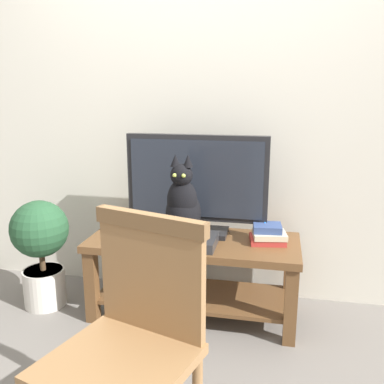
{
  "coord_description": "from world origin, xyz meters",
  "views": [
    {
      "loc": [
        0.48,
        -1.85,
        1.39
      ],
      "look_at": [
        0.0,
        0.47,
        0.81
      ],
      "focal_mm": 39.38,
      "sensor_mm": 36.0,
      "label": 1
    }
  ],
  "objects_px": {
    "cat": "(183,206)",
    "book_stack": "(268,234)",
    "potted_plant": "(41,245)",
    "wooden_chair": "(133,329)",
    "tv_stand": "(194,262)",
    "tv": "(197,183)",
    "media_box": "(183,240)"
  },
  "relations": [
    {
      "from": "media_box",
      "to": "book_stack",
      "type": "distance_m",
      "value": 0.5
    },
    {
      "from": "tv_stand",
      "to": "cat",
      "type": "height_order",
      "value": "cat"
    },
    {
      "from": "wooden_chair",
      "to": "book_stack",
      "type": "xyz_separation_m",
      "value": [
        0.45,
        1.13,
        -0.0
      ]
    },
    {
      "from": "cat",
      "to": "book_stack",
      "type": "distance_m",
      "value": 0.54
    },
    {
      "from": "potted_plant",
      "to": "book_stack",
      "type": "bearing_deg",
      "value": 4.99
    },
    {
      "from": "tv",
      "to": "potted_plant",
      "type": "height_order",
      "value": "tv"
    },
    {
      "from": "wooden_chair",
      "to": "book_stack",
      "type": "relative_size",
      "value": 4.1
    },
    {
      "from": "book_stack",
      "to": "potted_plant",
      "type": "distance_m",
      "value": 1.44
    },
    {
      "from": "cat",
      "to": "book_stack",
      "type": "relative_size",
      "value": 2.09
    },
    {
      "from": "tv_stand",
      "to": "book_stack",
      "type": "relative_size",
      "value": 5.49
    },
    {
      "from": "tv_stand",
      "to": "wooden_chair",
      "type": "height_order",
      "value": "wooden_chair"
    },
    {
      "from": "tv",
      "to": "cat",
      "type": "distance_m",
      "value": 0.24
    },
    {
      "from": "wooden_chair",
      "to": "tv",
      "type": "bearing_deg",
      "value": 89.88
    },
    {
      "from": "cat",
      "to": "potted_plant",
      "type": "distance_m",
      "value": 1.0
    },
    {
      "from": "cat",
      "to": "book_stack",
      "type": "bearing_deg",
      "value": 18.22
    },
    {
      "from": "potted_plant",
      "to": "tv_stand",
      "type": "bearing_deg",
      "value": 4.99
    },
    {
      "from": "tv",
      "to": "media_box",
      "type": "relative_size",
      "value": 2.26
    },
    {
      "from": "tv_stand",
      "to": "media_box",
      "type": "height_order",
      "value": "media_box"
    },
    {
      "from": "potted_plant",
      "to": "wooden_chair",
      "type": "bearing_deg",
      "value": -45.64
    },
    {
      "from": "wooden_chair",
      "to": "book_stack",
      "type": "bearing_deg",
      "value": 68.41
    },
    {
      "from": "tv_stand",
      "to": "potted_plant",
      "type": "bearing_deg",
      "value": -175.01
    },
    {
      "from": "tv",
      "to": "potted_plant",
      "type": "xyz_separation_m",
      "value": [
        -0.98,
        -0.19,
        -0.41
      ]
    },
    {
      "from": "media_box",
      "to": "cat",
      "type": "xyz_separation_m",
      "value": [
        0.0,
        -0.01,
        0.21
      ]
    },
    {
      "from": "tv_stand",
      "to": "book_stack",
      "type": "xyz_separation_m",
      "value": [
        0.44,
        0.04,
        0.2
      ]
    },
    {
      "from": "cat",
      "to": "wooden_chair",
      "type": "height_order",
      "value": "cat"
    },
    {
      "from": "tv_stand",
      "to": "tv",
      "type": "xyz_separation_m",
      "value": [
        0.0,
        0.1,
        0.48
      ]
    },
    {
      "from": "tv_stand",
      "to": "media_box",
      "type": "distance_m",
      "value": 0.21
    },
    {
      "from": "wooden_chair",
      "to": "cat",
      "type": "bearing_deg",
      "value": 92.14
    },
    {
      "from": "book_stack",
      "to": "tv",
      "type": "bearing_deg",
      "value": 171.99
    },
    {
      "from": "cat",
      "to": "potted_plant",
      "type": "xyz_separation_m",
      "value": [
        -0.94,
        0.03,
        -0.33
      ]
    },
    {
      "from": "media_box",
      "to": "wooden_chair",
      "type": "xyz_separation_m",
      "value": [
        0.04,
        -0.98,
        0.02
      ]
    },
    {
      "from": "tv",
      "to": "media_box",
      "type": "height_order",
      "value": "tv"
    }
  ]
}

